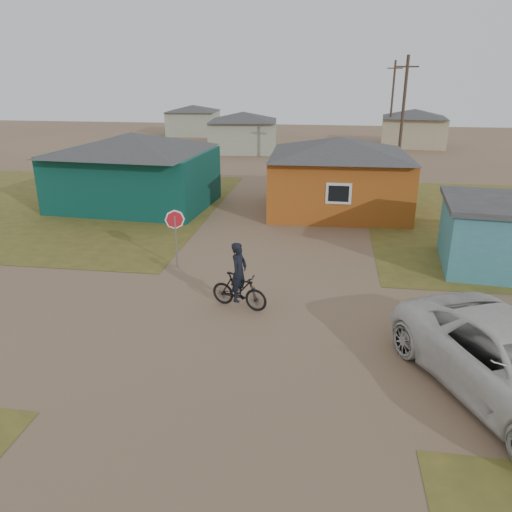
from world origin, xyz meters
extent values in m
plane|color=#82644B|center=(0.00, 0.00, 0.00)|extent=(120.00, 120.00, 0.00)
cube|color=brown|center=(-14.00, 13.00, 0.01)|extent=(20.00, 18.00, 0.00)
cube|color=#0A3831|center=(-8.50, 13.50, 1.50)|extent=(8.40, 6.54, 3.00)
pyramid|color=#343436|center=(-8.50, 13.50, 3.50)|extent=(8.93, 7.08, 1.00)
cube|color=#9E4F18|center=(2.50, 14.00, 1.50)|extent=(7.21, 6.24, 3.00)
pyramid|color=#343436|center=(2.50, 14.00, 3.45)|extent=(7.72, 6.76, 0.90)
cube|color=silver|center=(2.50, 10.97, 1.65)|extent=(1.20, 0.06, 1.00)
cube|color=black|center=(2.50, 10.94, 1.65)|extent=(0.95, 0.04, 0.75)
cube|color=#969F88|center=(-6.00, 34.00, 1.40)|extent=(6.49, 5.60, 2.80)
pyramid|color=#343436|center=(-6.00, 34.00, 3.20)|extent=(7.04, 6.15, 0.80)
cube|color=tan|center=(10.00, 40.00, 1.40)|extent=(6.41, 5.50, 2.80)
pyramid|color=#343436|center=(10.00, 40.00, 3.20)|extent=(6.95, 6.05, 0.80)
cube|color=#969F88|center=(-14.00, 46.00, 1.35)|extent=(5.75, 5.28, 2.70)
pyramid|color=#343436|center=(-14.00, 46.00, 3.05)|extent=(6.28, 5.81, 0.70)
cylinder|color=#433328|center=(6.50, 22.00, 4.00)|extent=(0.20, 0.20, 8.00)
cube|color=#433328|center=(6.50, 22.00, 7.30)|extent=(1.40, 0.10, 0.10)
cylinder|color=#433328|center=(7.50, 38.00, 4.00)|extent=(0.20, 0.20, 8.00)
cube|color=#433328|center=(7.50, 38.00, 7.30)|extent=(1.40, 0.10, 0.10)
cylinder|color=gray|center=(-3.54, 4.83, 1.01)|extent=(0.06, 0.06, 2.03)
imported|color=black|center=(-0.59, 1.76, 0.57)|extent=(1.98, 1.09, 1.15)
imported|color=black|center=(-0.59, 1.76, 1.21)|extent=(0.64, 0.79, 1.88)
camera|label=1|loc=(2.03, -12.25, 7.02)|focal=35.00mm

